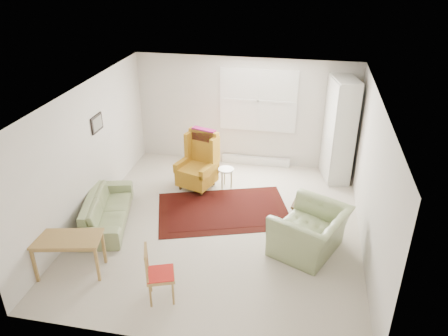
% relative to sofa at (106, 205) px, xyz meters
% --- Properties ---
extents(room, '(5.04, 5.54, 2.51)m').
position_rel_sofa_xyz_m(room, '(2.12, 0.49, 0.88)').
color(room, beige).
rests_on(room, ground).
extents(rug, '(2.88, 2.31, 0.03)m').
position_rel_sofa_xyz_m(rug, '(2.04, 0.78, -0.36)').
color(rug, black).
rests_on(rug, ground).
extents(sofa, '(1.16, 1.97, 0.74)m').
position_rel_sofa_xyz_m(sofa, '(0.00, 0.00, 0.00)').
color(sofa, gray).
rests_on(sofa, ground).
extents(armchair, '(1.45, 1.53, 0.93)m').
position_rel_sofa_xyz_m(armchair, '(3.70, -0.15, 0.09)').
color(armchair, gray).
rests_on(armchair, ground).
extents(wingback_chair, '(0.91, 0.94, 1.23)m').
position_rel_sofa_xyz_m(wingback_chair, '(1.31, 1.60, 0.24)').
color(wingback_chair, '#B27C1B').
rests_on(wingback_chair, ground).
extents(coffee_table, '(0.61, 0.61, 0.43)m').
position_rel_sofa_xyz_m(coffee_table, '(3.65, 0.70, -0.16)').
color(coffee_table, '#422A14').
rests_on(coffee_table, ground).
extents(stool, '(0.35, 0.35, 0.45)m').
position_rel_sofa_xyz_m(stool, '(1.92, 1.72, -0.15)').
color(stool, white).
rests_on(stool, ground).
extents(cabinet, '(0.67, 0.99, 2.26)m').
position_rel_sofa_xyz_m(cabinet, '(4.20, 2.63, 0.76)').
color(cabinet, silver).
rests_on(cabinet, ground).
extents(desk, '(1.12, 0.72, 0.65)m').
position_rel_sofa_xyz_m(desk, '(0.04, -1.43, -0.05)').
color(desk, '#A17C41').
rests_on(desk, ground).
extents(desk_chair, '(0.51, 0.51, 0.90)m').
position_rel_sofa_xyz_m(desk_chair, '(1.62, -1.71, 0.08)').
color(desk_chair, '#A17C41').
rests_on(desk_chair, ground).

